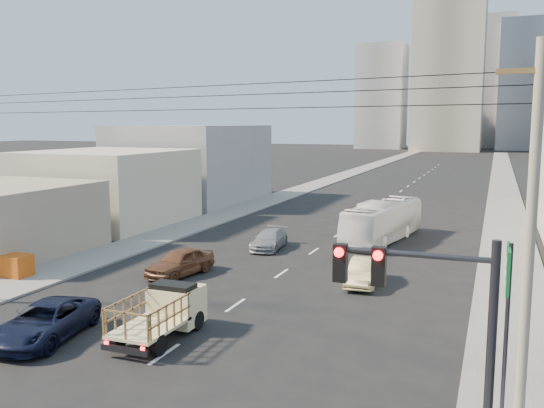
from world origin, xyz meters
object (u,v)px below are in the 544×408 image
Objects in this scene: sedan_tan at (364,272)px; sedan_grey at (269,239)px; sedan_brown at (180,262)px; utility_pole at (529,257)px; traffic_signal at (436,332)px; crate_stack at (13,265)px; navy_pickup at (46,321)px; green_sign at (507,289)px; flatbed_pickup at (162,310)px; city_bus at (383,221)px.

sedan_tan is 9.81m from sedan_grey.
sedan_brown is 21.23m from utility_pole.
utility_pole is (14.46, -20.64, 4.56)m from sedan_grey.
utility_pole is at bearing 55.39° from traffic_signal.
sedan_grey is at bearing 49.34° from crate_stack.
sedan_grey is 2.38× the size of crate_stack.
navy_pickup is 15.34m from sedan_tan.
crate_stack is (-10.04, -11.69, 0.07)m from sedan_grey.
crate_stack is (-17.70, -5.56, 0.03)m from sedan_tan.
traffic_signal is at bearing -75.96° from sedan_tan.
green_sign is (16.16, -0.12, 3.04)m from navy_pickup.
utility_pole is at bearing -19.28° from navy_pickup.
flatbed_pickup is 1.10× the size of sedan_tan.
navy_pickup reaches higher than sedan_grey.
crate_stack is (-24.50, 8.95, -4.50)m from utility_pole.
navy_pickup reaches higher than sedan_tan.
sedan_tan is (5.66, 10.09, -0.43)m from flatbed_pickup.
sedan_brown is 1.02× the size of sedan_grey.
traffic_signal reaches higher than navy_pickup.
green_sign is at bearing -10.68° from navy_pickup.
green_sign is (7.66, -23.54, 2.33)m from city_bus.
city_bus is at bearing 93.35° from sedan_tan.
sedan_brown is 0.44× the size of utility_pole.
crate_stack is at bearing -123.90° from city_bus.
sedan_brown is at bearing -112.20° from city_bus.
crate_stack is at bearing 159.36° from flatbed_pickup.
city_bus reaches higher than sedan_grey.
utility_pole is (1.73, 2.51, 1.11)m from traffic_signal.
traffic_signal is at bearing -32.82° from flatbed_pickup.
sedan_grey is at bearing 118.80° from traffic_signal.
utility_pole reaches higher than sedan_brown.
crate_stack is (-22.77, 11.46, -3.39)m from traffic_signal.
traffic_signal is at bearing -67.52° from city_bus.
flatbed_pickup is 12.56m from green_sign.
sedan_tan is 13.98m from green_sign.
flatbed_pickup is 16.35m from sedan_grey.
sedan_brown is 1.09× the size of sedan_tan.
city_bus is at bearing 34.32° from sedan_grey.
crate_stack is (-24.16, 6.45, -3.05)m from green_sign.
sedan_grey is at bearing 125.00° from utility_pole.
navy_pickup is at bearing -99.86° from city_bus.
traffic_signal is at bearing -105.55° from green_sign.
traffic_signal reaches higher than green_sign.
city_bus is (8.51, 23.42, 0.71)m from navy_pickup.
sedan_grey is 26.64m from traffic_signal.
green_sign reaches higher than sedan_tan.
sedan_brown reaches higher than sedan_grey.
traffic_signal is 25.71m from crate_stack.
navy_pickup is 18.14m from sedan_grey.
navy_pickup is 0.50× the size of city_bus.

